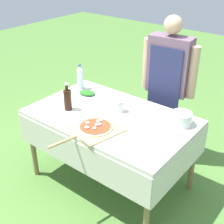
{
  "coord_description": "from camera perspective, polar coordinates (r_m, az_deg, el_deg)",
  "views": [
    {
      "loc": [
        1.5,
        -1.87,
        2.1
      ],
      "look_at": [
        0.02,
        0.0,
        0.79
      ],
      "focal_mm": 50.0,
      "sensor_mm": 36.0,
      "label": 1
    }
  ],
  "objects": [
    {
      "name": "ground_plane",
      "position": [
        3.19,
        -0.26,
        -12.39
      ],
      "size": [
        12.0,
        12.0,
        0.0
      ],
      "primitive_type": "plane",
      "color": "#517F38"
    },
    {
      "name": "prep_table",
      "position": [
        2.79,
        -0.29,
        -2.1
      ],
      "size": [
        1.45,
        0.91,
        0.75
      ],
      "color": "beige",
      "rests_on": "ground"
    },
    {
      "name": "person_cook",
      "position": [
        3.14,
        10.2,
        5.88
      ],
      "size": [
        0.57,
        0.22,
        1.52
      ],
      "rotation": [
        0.0,
        0.0,
        3.23
      ],
      "color": "#333D56",
      "rests_on": "ground"
    },
    {
      "name": "pizza_on_peel",
      "position": [
        2.55,
        -3.32,
        -2.96
      ],
      "size": [
        0.44,
        0.65,
        0.05
      ],
      "rotation": [
        0.0,
        0.0,
        -0.22
      ],
      "color": "tan",
      "rests_on": "prep_table"
    },
    {
      "name": "oil_bottle",
      "position": [
        2.83,
        -8.11,
        2.32
      ],
      "size": [
        0.07,
        0.07,
        0.26
      ],
      "color": "black",
      "rests_on": "prep_table"
    },
    {
      "name": "water_bottle",
      "position": [
        3.23,
        -5.8,
        6.37
      ],
      "size": [
        0.07,
        0.07,
        0.27
      ],
      "color": "silver",
      "rests_on": "prep_table"
    },
    {
      "name": "herb_container",
      "position": [
        3.12,
        -4.58,
        3.46
      ],
      "size": [
        0.22,
        0.17,
        0.04
      ],
      "rotation": [
        0.0,
        0.0,
        0.2
      ],
      "color": "silver",
      "rests_on": "prep_table"
    },
    {
      "name": "mixing_tub",
      "position": [
        2.66,
        12.55,
        -1.18
      ],
      "size": [
        0.18,
        0.18,
        0.11
      ],
      "primitive_type": "cylinder",
      "color": "silver",
      "rests_on": "prep_table"
    },
    {
      "name": "sauce_jar",
      "position": [
        2.79,
        1.45,
        0.93
      ],
      "size": [
        0.08,
        0.08,
        0.1
      ],
      "color": "silver",
      "rests_on": "prep_table"
    }
  ]
}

